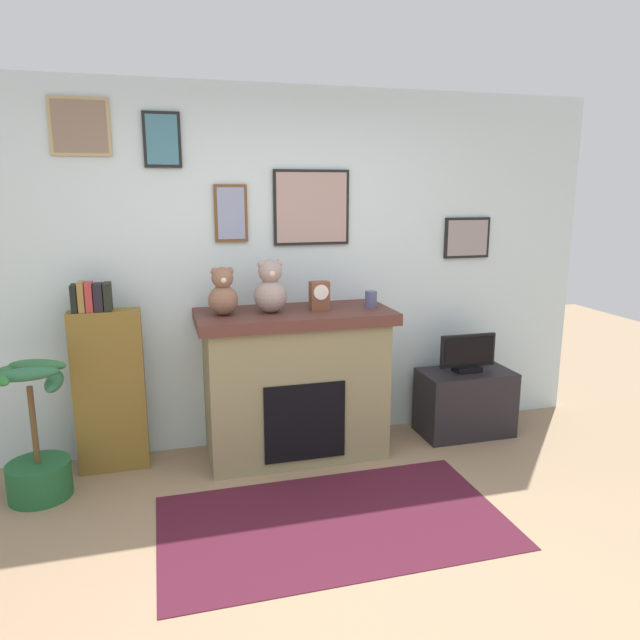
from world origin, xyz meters
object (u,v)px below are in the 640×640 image
Objects in this scene: television at (468,355)px; teddy_bear_grey at (223,294)px; mantel_clock at (319,296)px; teddy_bear_tan at (270,289)px; candle_jar at (371,299)px; tv_stand at (465,402)px; potted_plant at (35,448)px; bookshelf at (109,386)px; fireplace at (295,383)px.

television is 1.39× the size of teddy_bear_grey.
mantel_clock is 0.55× the size of teddy_bear_tan.
tv_stand is at bearing 0.87° from candle_jar.
candle_jar reaches higher than television.
tv_stand is 3.56× the size of mantel_clock.
teddy_bear_tan is (1.52, 0.18, 0.90)m from potted_plant.
television is (2.62, -0.10, 0.05)m from bookshelf.
tv_stand is 6.08× the size of candle_jar.
teddy_bear_grey is at bearing -179.61° from tv_stand.
mantel_clock is (1.44, -0.11, 0.57)m from bookshelf.
teddy_bear_tan reaches higher than fireplace.
candle_jar is at bearing -179.22° from television.
television is at bearing -2.21° from bookshelf.
television is at bearing -90.00° from tv_stand.
television is (1.36, -0.01, 0.11)m from fireplace.
tv_stand is at bearing 0.47° from teddy_bear_tan.
candle_jar is (-0.80, -0.01, 0.48)m from television.
teddy_bear_grey reaches higher than candle_jar.
potted_plant is 1.96× the size of television.
mantel_clock is 0.62× the size of teddy_bear_grey.
bookshelf is 2.65m from tv_stand.
fireplace is 0.65m from mantel_clock.
teddy_bear_tan is (1.09, -0.11, 0.63)m from bookshelf.
candle_jar is (1.82, -0.11, 0.52)m from bookshelf.
potted_plant is at bearing -176.47° from television.
potted_plant is 2.42× the size of teddy_bear_tan.
candle_jar is at bearing -179.13° from tv_stand.
potted_plant is 7.57× the size of candle_jar.
fireplace is at bearing 178.19° from candle_jar.
candle_jar is (-0.80, -0.01, 0.87)m from tv_stand.
potted_plant is 2.39m from candle_jar.
candle_jar is at bearing 0.04° from teddy_bear_tan.
tv_stand is 1.18m from candle_jar.
teddy_bear_tan is at bearing -0.01° from teddy_bear_grey.
mantel_clock reaches higher than potted_plant.
bookshelf reaches higher than television.
tv_stand is 1.49m from mantel_clock.
fireplace is at bearing 6.16° from teddy_bear_tan.
teddy_bear_tan reaches higher than mantel_clock.
teddy_bear_grey reaches higher than mantel_clock.
bookshelf is 2.90× the size of television.
teddy_bear_tan is at bearing 179.86° from mantel_clock.
teddy_bear_grey is 0.89× the size of teddy_bear_tan.
fireplace is at bearing -4.28° from bookshelf.
mantel_clock reaches higher than fireplace.
teddy_bear_tan is at bearing -179.96° from candle_jar.
television is 3.86× the size of candle_jar.
bookshelf is 0.59m from potted_plant.
candle_jar is at bearing -3.53° from bookshelf.
teddy_bear_tan reaches higher than tv_stand.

